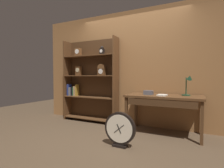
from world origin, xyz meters
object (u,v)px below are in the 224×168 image
at_px(bookshelf, 90,81).
at_px(toolbox_small, 148,93).
at_px(desk_lamp, 188,85).
at_px(open_repair_manual, 162,95).
at_px(workbench, 164,100).
at_px(round_clock_large, 120,129).

relative_size(bookshelf, toolbox_small, 11.44).
xyz_separation_m(desk_lamp, open_repair_manual, (-0.42, -0.22, -0.19)).
xyz_separation_m(workbench, desk_lamp, (0.41, 0.12, 0.28)).
bearing_deg(open_repair_manual, workbench, 88.27).
xyz_separation_m(bookshelf, round_clock_large, (1.33, -1.16, -0.71)).
distance_m(workbench, desk_lamp, 0.51).
xyz_separation_m(bookshelf, toolbox_small, (1.54, -0.25, -0.20)).
bearing_deg(bookshelf, open_repair_manual, -10.38).
bearing_deg(open_repair_manual, desk_lamp, 29.47).
xyz_separation_m(desk_lamp, toolbox_small, (-0.70, -0.13, -0.16)).
xyz_separation_m(open_repair_manual, round_clock_large, (-0.48, -0.83, -0.48)).
height_order(toolbox_small, round_clock_large, toolbox_small).
height_order(bookshelf, workbench, bookshelf).
relative_size(toolbox_small, open_repair_manual, 0.80).
bearing_deg(desk_lamp, workbench, -163.40).
height_order(desk_lamp, toolbox_small, desk_lamp).
distance_m(desk_lamp, toolbox_small, 0.73).
distance_m(bookshelf, round_clock_large, 1.90).
bearing_deg(bookshelf, desk_lamp, -2.99).
distance_m(bookshelf, toolbox_small, 1.57).
height_order(desk_lamp, open_repair_manual, desk_lamp).
xyz_separation_m(bookshelf, open_repair_manual, (1.82, -0.33, -0.23)).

